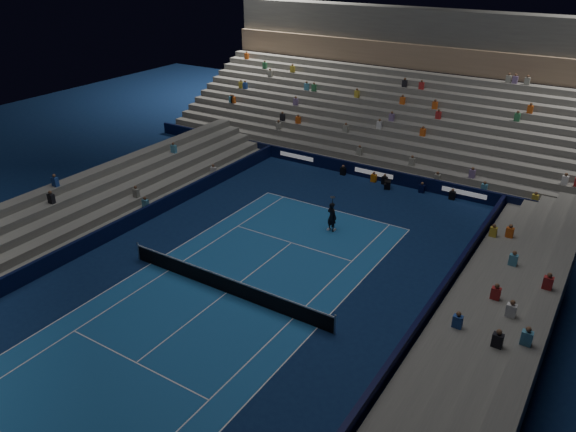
# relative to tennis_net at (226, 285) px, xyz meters

# --- Properties ---
(ground) EXTENTS (90.00, 90.00, 0.00)m
(ground) POSITION_rel_tennis_net_xyz_m (0.00, 0.00, -0.50)
(ground) COLOR #0B1D45
(ground) RESTS_ON ground
(court_surface) EXTENTS (10.97, 23.77, 0.01)m
(court_surface) POSITION_rel_tennis_net_xyz_m (0.00, 0.00, -0.50)
(court_surface) COLOR #1B5597
(court_surface) RESTS_ON ground
(sponsor_barrier_far) EXTENTS (44.00, 0.25, 1.00)m
(sponsor_barrier_far) POSITION_rel_tennis_net_xyz_m (0.00, 18.50, -0.00)
(sponsor_barrier_far) COLOR black
(sponsor_barrier_far) RESTS_ON ground
(sponsor_barrier_east) EXTENTS (0.25, 37.00, 1.00)m
(sponsor_barrier_east) POSITION_rel_tennis_net_xyz_m (9.70, 0.00, -0.00)
(sponsor_barrier_east) COLOR black
(sponsor_barrier_east) RESTS_ON ground
(sponsor_barrier_west) EXTENTS (0.25, 37.00, 1.00)m
(sponsor_barrier_west) POSITION_rel_tennis_net_xyz_m (-9.70, 0.00, -0.00)
(sponsor_barrier_west) COLOR black
(sponsor_barrier_west) RESTS_ON ground
(grandstand_main) EXTENTS (44.00, 15.20, 11.20)m
(grandstand_main) POSITION_rel_tennis_net_xyz_m (0.00, 27.90, 2.87)
(grandstand_main) COLOR slate
(grandstand_main) RESTS_ON ground
(grandstand_east) EXTENTS (5.00, 37.00, 2.50)m
(grandstand_east) POSITION_rel_tennis_net_xyz_m (13.17, 0.00, 0.41)
(grandstand_east) COLOR #61615D
(grandstand_east) RESTS_ON ground
(grandstand_west) EXTENTS (5.00, 37.00, 2.50)m
(grandstand_west) POSITION_rel_tennis_net_xyz_m (-13.17, 0.00, 0.41)
(grandstand_west) COLOR slate
(grandstand_west) RESTS_ON ground
(tennis_net) EXTENTS (12.90, 0.10, 1.10)m
(tennis_net) POSITION_rel_tennis_net_xyz_m (0.00, 0.00, 0.00)
(tennis_net) COLOR #B2B2B7
(tennis_net) RESTS_ON ground
(tennis_player) EXTENTS (0.81, 0.64, 1.95)m
(tennis_player) POSITION_rel_tennis_net_xyz_m (1.28, 9.15, 0.47)
(tennis_player) COLOR black
(tennis_player) RESTS_ON ground
(broadcast_camera) EXTENTS (0.62, 0.98, 0.60)m
(broadcast_camera) POSITION_rel_tennis_net_xyz_m (1.59, 17.32, -0.19)
(broadcast_camera) COLOR black
(broadcast_camera) RESTS_ON ground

